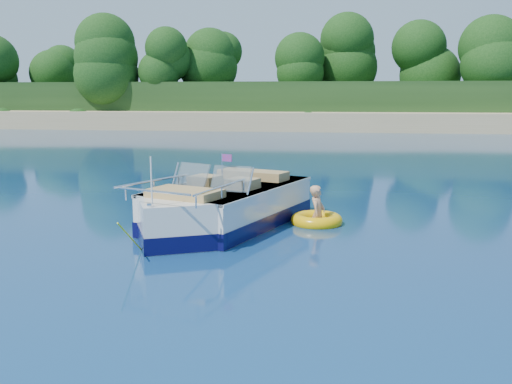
% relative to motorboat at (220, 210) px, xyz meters
% --- Properties ---
extents(ground, '(160.00, 160.00, 0.00)m').
position_rel_motorboat_xyz_m(ground, '(0.54, -1.47, -0.41)').
color(ground, '#0A1E49').
rests_on(ground, ground).
extents(shoreline, '(170.00, 59.00, 6.00)m').
position_rel_motorboat_xyz_m(shoreline, '(0.54, 62.30, 0.57)').
color(shoreline, tan).
rests_on(shoreline, ground).
extents(treeline, '(150.00, 7.12, 8.19)m').
position_rel_motorboat_xyz_m(treeline, '(0.58, 39.54, 5.14)').
color(treeline, black).
rests_on(treeline, ground).
extents(motorboat, '(3.58, 6.08, 2.11)m').
position_rel_motorboat_xyz_m(motorboat, '(0.00, 0.00, 0.00)').
color(motorboat, silver).
rests_on(motorboat, ground).
extents(tow_tube, '(1.38, 1.38, 0.32)m').
position_rel_motorboat_xyz_m(tow_tube, '(2.15, 0.73, -0.33)').
color(tow_tube, '#F5B406').
rests_on(tow_tube, ground).
extents(boy, '(0.47, 0.81, 1.49)m').
position_rel_motorboat_xyz_m(boy, '(2.18, 0.65, -0.41)').
color(boy, tan).
rests_on(boy, ground).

